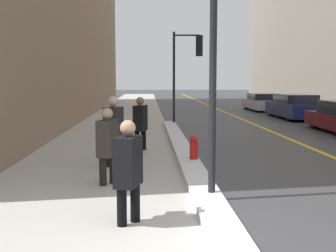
% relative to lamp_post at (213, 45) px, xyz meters
% --- Properties ---
extents(ground_plane, '(160.00, 160.00, 0.00)m').
position_rel_lamp_post_xyz_m(ground_plane, '(-0.24, -2.14, -2.57)').
color(ground_plane, '#38383A').
extents(sidewalk_slab, '(4.00, 80.00, 0.01)m').
position_rel_lamp_post_xyz_m(sidewalk_slab, '(-2.24, 12.86, -2.57)').
color(sidewalk_slab, '#B2AFA8').
rests_on(sidewalk_slab, ground).
extents(road_centre_stripe, '(0.16, 80.00, 0.00)m').
position_rel_lamp_post_xyz_m(road_centre_stripe, '(3.76, 12.86, -2.57)').
color(road_centre_stripe, gold).
rests_on(road_centre_stripe, ground).
extents(snow_bank_curb, '(0.51, 15.78, 0.14)m').
position_rel_lamp_post_xyz_m(snow_bank_curb, '(-0.09, 4.39, -2.51)').
color(snow_bank_curb, white).
rests_on(snow_bank_curb, ground).
extents(lamp_post, '(0.28, 0.28, 4.22)m').
position_rel_lamp_post_xyz_m(lamp_post, '(0.00, 0.00, 0.00)').
color(lamp_post, black).
rests_on(lamp_post, ground).
extents(traffic_light_near, '(1.31, 0.33, 4.08)m').
position_rel_lamp_post_xyz_m(traffic_light_near, '(0.76, 11.68, 0.38)').
color(traffic_light_near, black).
rests_on(traffic_light_near, ground).
extents(pedestrian_with_shoulder_bag, '(0.40, 0.71, 1.47)m').
position_rel_lamp_post_xyz_m(pedestrian_with_shoulder_bag, '(-1.33, -1.12, -1.76)').
color(pedestrian_with_shoulder_bag, black).
rests_on(pedestrian_with_shoulder_bag, ground).
extents(pedestrian_trailing, '(0.41, 0.54, 1.48)m').
position_rel_lamp_post_xyz_m(pedestrian_trailing, '(-1.83, 1.12, -1.75)').
color(pedestrian_trailing, black).
rests_on(pedestrian_trailing, ground).
extents(pedestrian_nearside, '(0.45, 0.60, 1.64)m').
position_rel_lamp_post_xyz_m(pedestrian_nearside, '(-1.85, 2.88, -1.66)').
color(pedestrian_nearside, black).
rests_on(pedestrian_nearside, ground).
extents(pedestrian_in_glasses, '(0.42, 0.56, 1.53)m').
position_rel_lamp_post_xyz_m(pedestrian_in_glasses, '(-1.27, 5.04, -1.73)').
color(pedestrian_in_glasses, black).
rests_on(pedestrian_in_glasses, ground).
extents(parked_car_navy, '(1.77, 4.67, 1.26)m').
position_rel_lamp_post_xyz_m(parked_car_navy, '(6.61, 14.79, -1.98)').
color(parked_car_navy, navy).
rests_on(parked_car_navy, ground).
extents(parked_car_silver, '(1.83, 4.44, 1.12)m').
position_rel_lamp_post_xyz_m(parked_car_silver, '(6.51, 20.48, -2.04)').
color(parked_car_silver, '#B2B2B7').
rests_on(parked_car_silver, ground).
extents(fire_hydrant, '(0.20, 0.20, 0.70)m').
position_rel_lamp_post_xyz_m(fire_hydrant, '(0.03, 2.96, -2.23)').
color(fire_hydrant, red).
rests_on(fire_hydrant, ground).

